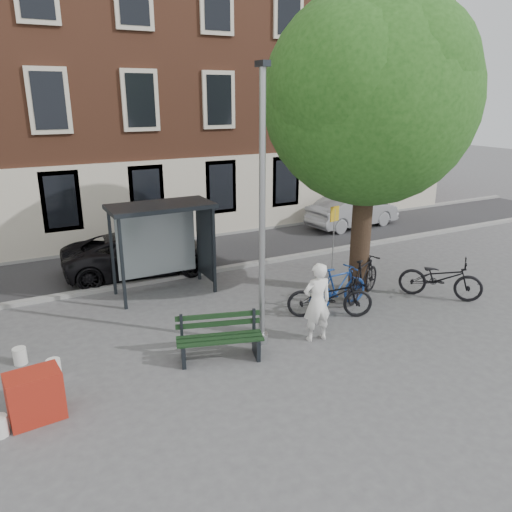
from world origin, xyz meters
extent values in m
plane|color=#4C4C4F|center=(0.00, 0.00, 0.00)|extent=(90.00, 90.00, 0.00)
cube|color=#28282B|center=(0.00, 7.00, 0.01)|extent=(40.00, 4.00, 0.01)
cube|color=gray|center=(0.00, 5.00, 0.06)|extent=(40.00, 0.25, 0.12)
cube|color=gray|center=(0.00, 9.00, 0.06)|extent=(40.00, 0.25, 0.12)
cube|color=brown|center=(0.00, 13.00, 7.00)|extent=(30.00, 8.00, 14.00)
cylinder|color=#9EA0A3|center=(0.00, 0.00, 3.00)|extent=(0.14, 0.14, 6.00)
cylinder|color=#9EA0A3|center=(0.00, 0.00, 0.12)|extent=(0.28, 0.28, 0.24)
cube|color=#1E2328|center=(0.00, 0.00, 6.05)|extent=(0.18, 0.35, 0.12)
cylinder|color=black|center=(4.00, 1.50, 1.70)|extent=(0.56, 0.56, 3.40)
sphere|color=#204D17|center=(4.00, 1.50, 5.40)|extent=(5.60, 5.60, 5.60)
sphere|color=#204D17|center=(4.90, 1.90, 5.90)|extent=(3.92, 3.92, 3.92)
sphere|color=#204D17|center=(3.20, 1.20, 5.70)|extent=(4.20, 4.20, 4.20)
sphere|color=#204D17|center=(4.20, 0.60, 6.00)|extent=(3.64, 3.64, 3.64)
cube|color=#1E2328|center=(-2.30, 3.40, 1.25)|extent=(0.08, 0.08, 2.50)
cube|color=#1E2328|center=(0.30, 3.40, 1.25)|extent=(0.08, 0.08, 2.50)
cube|color=#1E2328|center=(-2.30, 4.60, 1.25)|extent=(0.08, 0.08, 2.50)
cube|color=#1E2328|center=(0.30, 4.60, 1.25)|extent=(0.08, 0.08, 2.50)
cube|color=#1E2328|center=(-1.00, 4.00, 2.56)|extent=(2.85, 1.45, 0.12)
cube|color=#8C999E|center=(-1.00, 4.60, 1.38)|extent=(2.34, 0.04, 2.00)
cube|color=#1E2328|center=(0.30, 4.00, 1.38)|extent=(0.12, 1.14, 2.12)
cube|color=#D84C19|center=(0.37, 4.00, 1.38)|extent=(0.02, 0.90, 1.62)
imported|color=white|center=(1.20, -0.45, 0.94)|extent=(0.74, 0.53, 1.89)
cube|color=#1E2328|center=(-1.92, -0.02, 0.24)|extent=(0.25, 0.58, 0.48)
cube|color=#1E2328|center=(-0.40, -0.48, 0.24)|extent=(0.25, 0.58, 0.48)
cube|color=black|center=(-1.21, -0.44, 0.50)|extent=(1.81, 0.66, 0.04)
cube|color=black|center=(-1.16, -0.25, 0.50)|extent=(1.81, 0.66, 0.04)
cube|color=black|center=(-1.10, -0.07, 0.50)|extent=(1.81, 0.66, 0.04)
cube|color=black|center=(-1.07, 0.03, 0.71)|extent=(1.79, 0.59, 0.11)
cube|color=black|center=(-1.07, 0.03, 0.90)|extent=(1.79, 0.59, 0.11)
imported|color=black|center=(2.23, 0.45, 0.57)|extent=(2.29, 1.67, 1.15)
imported|color=navy|center=(2.77, 0.82, 0.58)|extent=(1.97, 0.67, 1.17)
imported|color=black|center=(5.73, 0.04, 0.59)|extent=(2.07, 2.20, 1.18)
imported|color=black|center=(3.80, 1.03, 0.60)|extent=(2.04, 1.45, 1.21)
imported|color=black|center=(-1.13, 6.00, 0.67)|extent=(5.00, 2.66, 1.34)
imported|color=#93949A|center=(8.63, 7.60, 0.70)|extent=(4.35, 1.85, 1.40)
cube|color=maroon|center=(-4.86, -0.64, 0.45)|extent=(0.95, 0.68, 0.90)
cylinder|color=white|center=(-4.42, 0.73, 0.18)|extent=(0.32, 0.32, 0.36)
cylinder|color=silver|center=(-5.00, 1.58, 0.18)|extent=(0.35, 0.35, 0.36)
cylinder|color=#9EA0A3|center=(4.45, 3.35, 1.03)|extent=(0.04, 0.04, 2.06)
cube|color=yellow|center=(4.45, 3.35, 1.89)|extent=(0.37, 0.10, 0.48)
camera|label=1|loc=(-4.98, -9.11, 5.45)|focal=35.00mm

